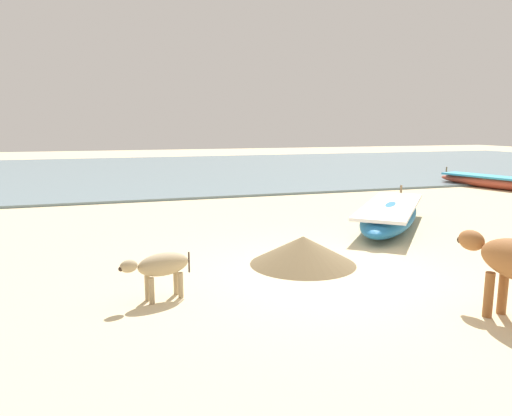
% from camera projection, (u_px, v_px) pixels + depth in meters
% --- Properties ---
extents(ground, '(80.00, 80.00, 0.00)m').
position_uv_depth(ground, '(329.00, 275.00, 7.46)').
color(ground, beige).
extents(sea_water, '(60.00, 20.00, 0.08)m').
position_uv_depth(sea_water, '(171.00, 170.00, 24.57)').
color(sea_water, slate).
rests_on(sea_water, ground).
extents(fishing_boat_1, '(3.78, 4.11, 0.74)m').
position_uv_depth(fishing_boat_1, '(390.00, 215.00, 10.91)').
color(fishing_boat_1, '#1E669E').
rests_on(fishing_boat_1, ground).
extents(fishing_boat_2, '(2.19, 5.01, 0.66)m').
position_uv_depth(fishing_boat_2, '(500.00, 182.00, 17.50)').
color(fishing_boat_2, '#B74733').
rests_on(fishing_boat_2, ground).
extents(calf_far_dun, '(0.98, 0.47, 0.65)m').
position_uv_depth(calf_far_dun, '(161.00, 267.00, 6.33)').
color(calf_far_dun, tan).
rests_on(calf_far_dun, ground).
extents(debris_pile_0, '(2.08, 2.08, 0.49)m').
position_uv_depth(debris_pile_0, '(303.00, 250.00, 8.00)').
color(debris_pile_0, brown).
rests_on(debris_pile_0, ground).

